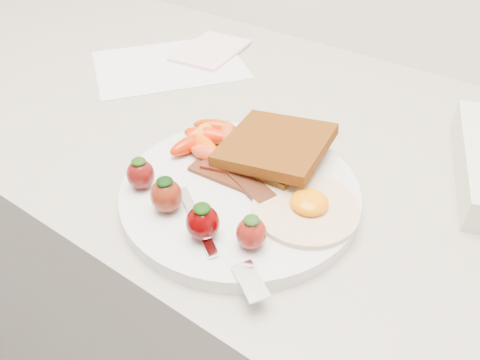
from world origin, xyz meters
The scene contains 11 objects.
counter centered at (0.00, 1.70, 0.45)m, with size 2.00×0.60×0.90m, color gray.
plate centered at (0.02, 1.56, 0.91)m, with size 0.27×0.27×0.02m, color silver.
toast_lower centered at (0.03, 1.62, 0.93)m, with size 0.09×0.09×0.01m, color #3E2A0F.
toast_upper centered at (0.03, 1.62, 0.94)m, with size 0.12×0.12×0.01m, color #3E2107.
fried_egg centered at (0.10, 1.57, 0.92)m, with size 0.13×0.13×0.02m.
bacon_strips centered at (0.01, 1.57, 0.92)m, with size 0.11×0.06×0.01m.
baby_carrots centered at (-0.06, 1.60, 0.93)m, with size 0.09×0.10×0.02m.
strawberries centered at (0.01, 1.48, 0.94)m, with size 0.18×0.05×0.04m.
fork centered at (0.06, 1.47, 0.92)m, with size 0.16×0.09×0.00m.
paper_sheet centered at (-0.28, 1.77, 0.90)m, with size 0.18×0.25×0.00m, color white.
notepad centered at (-0.25, 1.85, 0.91)m, with size 0.10×0.14×0.01m, color #F8CACE.
Camera 1 is at (0.26, 1.23, 1.26)m, focal length 35.00 mm.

